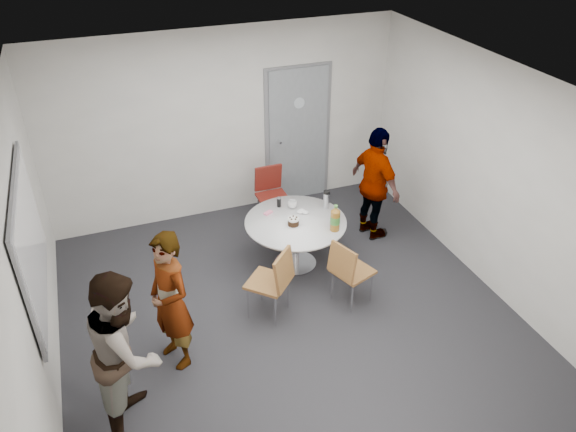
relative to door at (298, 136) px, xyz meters
name	(u,v)px	position (x,y,z in m)	size (l,w,h in m)	color
floor	(287,312)	(-1.10, -2.48, -1.03)	(5.00, 5.00, 0.00)	#252529
ceiling	(286,87)	(-1.10, -2.48, 1.67)	(5.00, 5.00, 0.00)	silver
wall_back	(224,125)	(-1.10, 0.02, 0.32)	(5.00, 5.00, 0.00)	silver
wall_left	(28,264)	(-3.60, -2.48, 0.32)	(5.00, 5.00, 0.00)	silver
wall_right	(486,174)	(1.40, -2.48, 0.32)	(5.00, 5.00, 0.00)	silver
wall_front	(414,393)	(-1.10, -4.98, 0.32)	(5.00, 5.00, 0.00)	silver
door	(298,136)	(0.00, 0.00, 0.00)	(1.02, 0.17, 2.12)	slate
whiteboard	(31,242)	(-3.56, -2.28, 0.42)	(0.04, 1.90, 1.25)	slate
table	(299,226)	(-0.63, -1.66, -0.44)	(1.27, 1.27, 1.01)	white
chair_near_left	(275,278)	(-1.24, -2.48, -0.49)	(0.62, 0.62, 0.89)	brown
chair_near_right	(348,268)	(-0.39, -2.58, -0.51)	(0.55, 0.52, 0.85)	brown
chair_far	(271,190)	(-0.62, -0.57, -0.50)	(0.42, 0.45, 0.87)	maroon
person_main	(170,302)	(-2.42, -2.76, -0.25)	(0.57, 0.37, 1.55)	#A5C6EA
person_left	(126,350)	(-2.91, -3.32, -0.20)	(0.81, 0.63, 1.66)	white
person_right	(375,184)	(0.58, -1.38, -0.22)	(0.94, 0.39, 1.60)	black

